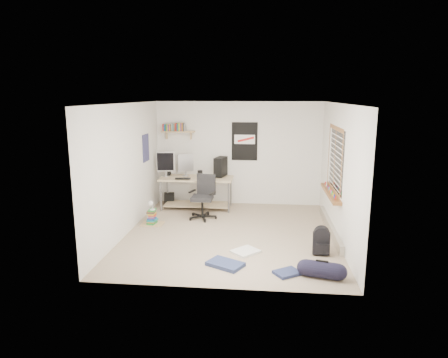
# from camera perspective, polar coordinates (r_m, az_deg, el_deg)

# --- Properties ---
(floor) EXTENTS (4.00, 4.50, 0.01)m
(floor) POSITION_cam_1_polar(r_m,az_deg,el_deg) (7.85, 0.89, -7.86)
(floor) COLOR gray
(floor) RESTS_ON ground
(ceiling) EXTENTS (4.00, 4.50, 0.01)m
(ceiling) POSITION_cam_1_polar(r_m,az_deg,el_deg) (7.38, 0.96, 10.80)
(ceiling) COLOR white
(ceiling) RESTS_ON ground
(back_wall) EXTENTS (4.00, 0.01, 2.50)m
(back_wall) POSITION_cam_1_polar(r_m,az_deg,el_deg) (9.73, 2.06, 3.66)
(back_wall) COLOR silver
(back_wall) RESTS_ON ground
(left_wall) EXTENTS (0.01, 4.50, 2.50)m
(left_wall) POSITION_cam_1_polar(r_m,az_deg,el_deg) (7.94, -13.66, 1.42)
(left_wall) COLOR silver
(left_wall) RESTS_ON ground
(right_wall) EXTENTS (0.01, 4.50, 2.50)m
(right_wall) POSITION_cam_1_polar(r_m,az_deg,el_deg) (7.61, 16.14, 0.85)
(right_wall) COLOR silver
(right_wall) RESTS_ON ground
(desk) EXTENTS (1.78, 1.00, 0.77)m
(desk) POSITION_cam_1_polar(r_m,az_deg,el_deg) (9.46, -3.91, -2.06)
(desk) COLOR #C9A88B
(desk) RESTS_ON floor
(monitor_left) EXTENTS (0.44, 0.17, 0.47)m
(monitor_left) POSITION_cam_1_polar(r_m,az_deg,el_deg) (9.55, -8.30, 1.90)
(monitor_left) COLOR #B5B4B9
(monitor_left) RESTS_ON desk
(monitor_right) EXTENTS (0.38, 0.25, 0.41)m
(monitor_right) POSITION_cam_1_polar(r_m,az_deg,el_deg) (9.50, -5.50, 1.75)
(monitor_right) COLOR #ABAAAF
(monitor_right) RESTS_ON desk
(pc_tower) EXTENTS (0.30, 0.46, 0.44)m
(pc_tower) POSITION_cam_1_polar(r_m,az_deg,el_deg) (9.41, -0.48, 1.78)
(pc_tower) COLOR black
(pc_tower) RESTS_ON desk
(keyboard) EXTENTS (0.37, 0.17, 0.02)m
(keyboard) POSITION_cam_1_polar(r_m,az_deg,el_deg) (9.16, -5.89, 0.08)
(keyboard) COLOR black
(keyboard) RESTS_ON desk
(speaker_left) EXTENTS (0.09, 0.09, 0.17)m
(speaker_left) POSITION_cam_1_polar(r_m,az_deg,el_deg) (9.64, -7.89, 1.10)
(speaker_left) COLOR black
(speaker_left) RESTS_ON desk
(speaker_right) EXTENTS (0.12, 0.12, 0.19)m
(speaker_right) POSITION_cam_1_polar(r_m,az_deg,el_deg) (9.17, -3.43, 0.68)
(speaker_right) COLOR black
(speaker_right) RESTS_ON desk
(office_chair) EXTENTS (0.79, 0.79, 0.96)m
(office_chair) POSITION_cam_1_polar(r_m,az_deg,el_deg) (8.66, -3.13, -2.54)
(office_chair) COLOR black
(office_chair) RESTS_ON floor
(wall_shelf) EXTENTS (0.80, 0.22, 0.24)m
(wall_shelf) POSITION_cam_1_polar(r_m,az_deg,el_deg) (9.76, -6.55, 6.75)
(wall_shelf) COLOR tan
(wall_shelf) RESTS_ON back_wall
(poster_back_wall) EXTENTS (0.62, 0.03, 0.92)m
(poster_back_wall) POSITION_cam_1_polar(r_m,az_deg,el_deg) (9.66, 2.96, 5.38)
(poster_back_wall) COLOR black
(poster_back_wall) RESTS_ON back_wall
(poster_left_wall) EXTENTS (0.02, 0.42, 0.60)m
(poster_left_wall) POSITION_cam_1_polar(r_m,az_deg,el_deg) (9.02, -11.11, 4.38)
(poster_left_wall) COLOR navy
(poster_left_wall) RESTS_ON left_wall
(window) EXTENTS (0.10, 1.50, 1.26)m
(window) POSITION_cam_1_polar(r_m,az_deg,el_deg) (7.86, 15.45, 2.71)
(window) COLOR brown
(window) RESTS_ON right_wall
(baseboard_heater) EXTENTS (0.08, 2.50, 0.18)m
(baseboard_heater) POSITION_cam_1_polar(r_m,az_deg,el_deg) (8.18, 14.95, -6.73)
(baseboard_heater) COLOR #B7B2A8
(baseboard_heater) RESTS_ON floor
(backpack) EXTENTS (0.30, 0.25, 0.38)m
(backpack) POSITION_cam_1_polar(r_m,az_deg,el_deg) (7.01, 13.71, -8.90)
(backpack) COLOR black
(backpack) RESTS_ON floor
(duffel_bag) EXTENTS (0.30, 0.30, 0.49)m
(duffel_bag) POSITION_cam_1_polar(r_m,az_deg,el_deg) (6.20, 13.80, -12.35)
(duffel_bag) COLOR black
(duffel_bag) RESTS_ON floor
(tshirt) EXTENTS (0.56, 0.56, 0.04)m
(tshirt) POSITION_cam_1_polar(r_m,az_deg,el_deg) (6.97, 3.08, -10.28)
(tshirt) COLOR silver
(tshirt) RESTS_ON floor
(jeans_a) EXTENTS (0.65, 0.57, 0.06)m
(jeans_a) POSITION_cam_1_polar(r_m,az_deg,el_deg) (6.45, 0.19, -12.05)
(jeans_a) COLOR navy
(jeans_a) RESTS_ON floor
(jeans_b) EXTENTS (0.46, 0.44, 0.05)m
(jeans_b) POSITION_cam_1_polar(r_m,az_deg,el_deg) (6.25, 9.01, -13.08)
(jeans_b) COLOR navy
(jeans_b) RESTS_ON floor
(book_stack) EXTENTS (0.45, 0.40, 0.27)m
(book_stack) POSITION_cam_1_polar(r_m,az_deg,el_deg) (8.48, -10.23, -5.41)
(book_stack) COLOR brown
(book_stack) RESTS_ON floor
(desk_lamp) EXTENTS (0.11, 0.18, 0.18)m
(desk_lamp) POSITION_cam_1_polar(r_m,az_deg,el_deg) (8.39, -10.19, -3.96)
(desk_lamp) COLOR white
(desk_lamp) RESTS_ON book_stack
(subwoofer) EXTENTS (0.29, 0.29, 0.27)m
(subwoofer) POSITION_cam_1_polar(r_m,az_deg,el_deg) (9.93, -7.82, -2.82)
(subwoofer) COLOR black
(subwoofer) RESTS_ON floor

